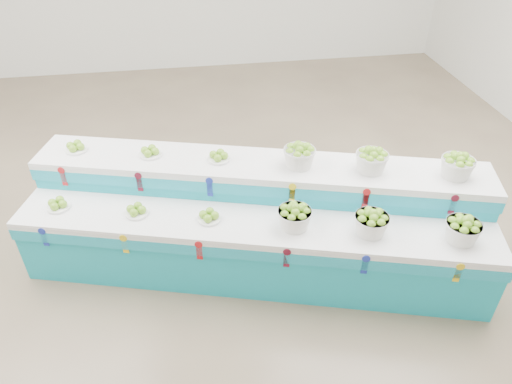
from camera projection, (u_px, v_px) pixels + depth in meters
ground at (200, 234)px, 5.29m from camera, size 10.00×10.00×0.00m
display_stand at (256, 221)px, 4.67m from camera, size 4.61×2.34×1.02m
plate_lower_left at (58, 204)px, 4.48m from camera, size 0.28×0.28×0.10m
plate_lower_mid at (136, 210)px, 4.40m from camera, size 0.28×0.28×0.10m
plate_lower_right at (209, 215)px, 4.33m from camera, size 0.28×0.28×0.10m
basket_lower_left at (294, 217)px, 4.22m from camera, size 0.38×0.38×0.23m
basket_lower_mid at (371, 222)px, 4.15m from camera, size 0.38×0.38×0.23m
basket_lower_right at (463, 229)px, 4.08m from camera, size 0.38×0.38×0.23m
plate_upper_left at (76, 146)px, 4.74m from camera, size 0.28×0.28×0.10m
plate_upper_mid at (150, 151)px, 4.67m from camera, size 0.28×0.28×0.10m
plate_upper_right at (219, 156)px, 4.60m from camera, size 0.28×0.28×0.10m
basket_upper_left at (299, 155)px, 4.49m from camera, size 0.38×0.38×0.23m
basket_upper_mid at (372, 160)px, 4.42m from camera, size 0.38×0.38×0.23m
basket_upper_right at (457, 165)px, 4.34m from camera, size 0.38×0.38×0.23m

